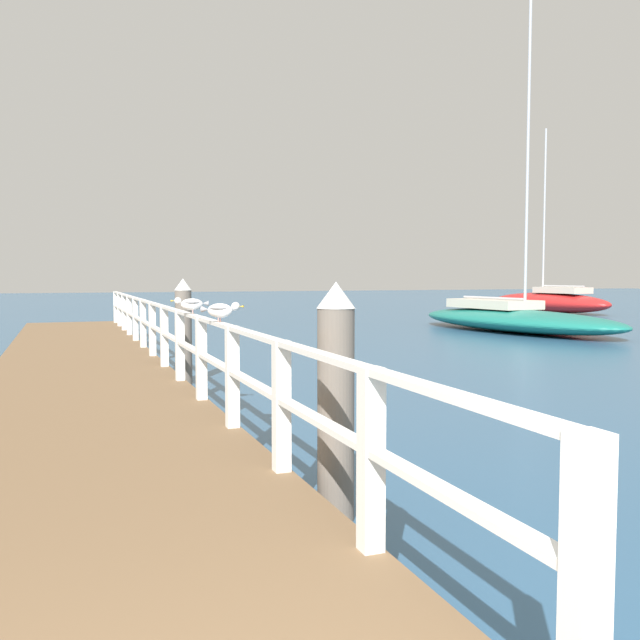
{
  "coord_description": "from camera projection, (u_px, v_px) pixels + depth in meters",
  "views": [
    {
      "loc": [
        -0.24,
        -0.88,
        1.86
      ],
      "look_at": [
        4.13,
        10.79,
        1.05
      ],
      "focal_mm": 38.45,
      "sensor_mm": 36.0,
      "label": 1
    }
  ],
  "objects": [
    {
      "name": "pier_deck",
      "position": [
        81.0,
        375.0,
        11.58
      ],
      "size": [
        2.73,
        22.61,
        0.37
      ],
      "primitive_type": "cube",
      "color": "brown",
      "rests_on": "ground_plane"
    },
    {
      "name": "pier_railing",
      "position": [
        158.0,
        325.0,
        11.98
      ],
      "size": [
        0.12,
        21.13,
        1.0
      ],
      "color": "silver",
      "rests_on": "pier_deck"
    },
    {
      "name": "dock_piling_near",
      "position": [
        336.0,
        401.0,
        5.17
      ],
      "size": [
        0.29,
        0.29,
        1.81
      ],
      "color": "#6B6056",
      "rests_on": "ground_plane"
    },
    {
      "name": "dock_piling_far",
      "position": [
        184.0,
        331.0,
        11.73
      ],
      "size": [
        0.29,
        0.29,
        1.81
      ],
      "color": "#6B6056",
      "rests_on": "ground_plane"
    },
    {
      "name": "seagull_foreground",
      "position": [
        221.0,
        310.0,
        7.15
      ],
      "size": [
        0.41,
        0.32,
        0.21
      ],
      "rotation": [
        0.0,
        0.0,
        4.08
      ],
      "color": "white",
      "rests_on": "pier_railing"
    },
    {
      "name": "seagull_background",
      "position": [
        191.0,
        304.0,
        8.73
      ],
      "size": [
        0.47,
        0.22,
        0.21
      ],
      "rotation": [
        0.0,
        0.0,
        1.37
      ],
      "color": "white",
      "rests_on": "pier_railing"
    },
    {
      "name": "boat_0",
      "position": [
        549.0,
        301.0,
        34.89
      ],
      "size": [
        2.97,
        7.93,
        9.34
      ],
      "rotation": [
        0.0,
        0.0,
        0.09
      ],
      "color": "red",
      "rests_on": "ground_plane"
    },
    {
      "name": "boat_2",
      "position": [
        513.0,
        318.0,
        22.98
      ],
      "size": [
        3.85,
        9.21,
        11.87
      ],
      "rotation": [
        0.0,
        0.0,
        3.25
      ],
      "color": "#197266",
      "rests_on": "ground_plane"
    }
  ]
}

